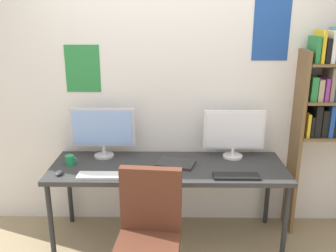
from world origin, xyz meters
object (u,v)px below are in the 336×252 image
monitor_right (234,132)px  laptop_closed (176,163)px  office_chair (149,252)px  mouse_right_side (142,174)px  desk (168,171)px  mouse_left_side (59,173)px  coffee_mug (70,160)px  monitor_left (103,130)px  keyboard_left (99,175)px  keyboard_right (236,176)px

monitor_right → laptop_closed: monitor_right is taller
office_chair → mouse_right_side: bearing=99.0°
office_chair → monitor_right: 1.34m
monitor_right → office_chair: bearing=-127.1°
desk → mouse_left_side: (-0.90, -0.20, 0.07)m
mouse_right_side → coffee_mug: 0.69m
office_chair → mouse_right_side: 0.65m
desk → monitor_left: 0.71m
keyboard_left → mouse_right_side: bearing=3.3°
office_chair → mouse_right_side: office_chair is taller
keyboard_right → laptop_closed: bearing=152.6°
keyboard_right → mouse_right_side: 0.77m
office_chair → keyboard_right: 0.93m
office_chair → keyboard_left: 0.76m
keyboard_left → keyboard_right: bearing=0.0°
monitor_left → monitor_right: size_ratio=1.06×
keyboard_right → coffee_mug: 1.44m
office_chair → laptop_closed: office_chair is taller
monitor_right → laptop_closed: size_ratio=1.74×
mouse_right_side → laptop_closed: (0.28, 0.23, -0.00)m
keyboard_left → mouse_left_side: size_ratio=3.71×
keyboard_left → keyboard_right: (1.12, 0.00, 0.00)m
monitor_left → laptop_closed: 0.74m
monitor_left → coffee_mug: size_ratio=5.60×
mouse_left_side → laptop_closed: 0.99m
monitor_right → mouse_left_side: size_ratio=5.81×
laptop_closed → monitor_left: bearing=-180.0°
monitor_right → keyboard_left: size_ratio=1.57×
monitor_right → keyboard_left: bearing=-159.1°
laptop_closed → coffee_mug: 0.93m
keyboard_left → coffee_mug: coffee_mug is taller
monitor_right → laptop_closed: (-0.53, -0.19, -0.23)m
office_chair → desk: bearing=80.4°
desk → keyboard_left: size_ratio=5.78×
keyboard_right → mouse_right_side: size_ratio=3.90×
keyboard_left → coffee_mug: 0.38m
monitor_right → keyboard_right: 0.50m
keyboard_right → mouse_left_side: mouse_left_side is taller
keyboard_right → laptop_closed: size_ratio=1.17×
laptop_closed → keyboard_left: bearing=-142.3°
desk → coffee_mug: 0.87m
mouse_right_side → office_chair: bearing=-81.0°
desk → coffee_mug: bearing=179.6°
office_chair → laptop_closed: (0.20, 0.77, 0.35)m
office_chair → coffee_mug: 1.12m
monitor_left → monitor_right: monitor_left is taller
mouse_right_side → laptop_closed: bearing=39.6°
monitor_left → coffee_mug: (-0.26, -0.21, -0.22)m
monitor_left → keyboard_left: (0.04, -0.44, -0.25)m
desk → laptop_closed: laptop_closed is taller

